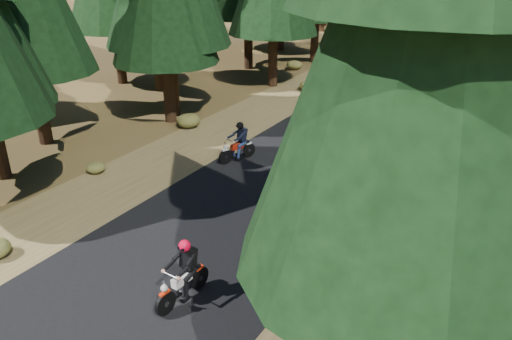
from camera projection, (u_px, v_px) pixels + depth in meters
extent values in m
plane|color=#4C391B|center=(229.00, 224.00, 14.21)|extent=(120.00, 120.00, 0.00)
cube|color=black|center=(305.00, 163.00, 18.11)|extent=(6.00, 100.00, 0.01)
cube|color=brown|center=(203.00, 140.00, 20.26)|extent=(3.20, 100.00, 0.01)
cube|color=brown|center=(435.00, 193.00, 15.95)|extent=(3.20, 100.00, 0.01)
cylinder|color=black|center=(401.00, 263.00, 7.45)|extent=(0.53, 0.53, 5.85)
cone|color=black|center=(439.00, 8.00, 5.94)|extent=(4.97, 4.97, 7.31)
cylinder|color=black|center=(493.00, 249.00, 8.47)|extent=(0.50, 0.50, 5.11)
cylinder|color=black|center=(34.00, 72.00, 18.81)|extent=(0.53, 0.53, 5.73)
cylinder|color=black|center=(167.00, 62.00, 21.32)|extent=(0.51, 0.51, 5.34)
cylinder|color=black|center=(496.00, 141.00, 13.93)|extent=(0.48, 0.48, 4.52)
cylinder|color=black|center=(170.00, 45.00, 21.92)|extent=(0.56, 0.56, 6.43)
cylinder|color=black|center=(156.00, 38.00, 26.02)|extent=(0.52, 0.52, 5.56)
cylinder|color=black|center=(273.00, 34.00, 26.84)|extent=(0.53, 0.53, 5.72)
cylinder|color=black|center=(248.00, 17.00, 30.61)|extent=(0.55, 0.55, 6.37)
cylinder|color=black|center=(316.00, 19.00, 32.52)|extent=(0.53, 0.53, 5.64)
cylinder|color=black|center=(281.00, 12.00, 36.29)|extent=(0.52, 0.52, 5.45)
cylinder|color=black|center=(338.00, 15.00, 38.52)|extent=(0.48, 0.48, 4.42)
cylinder|color=black|center=(323.00, 4.00, 44.32)|extent=(0.49, 0.49, 4.75)
cylinder|color=black|center=(117.00, 29.00, 27.32)|extent=(0.54, 0.54, 6.00)
cylinder|color=black|center=(248.00, 5.00, 36.14)|extent=(0.56, 0.56, 6.40)
ellipsoid|color=#474C1E|center=(466.00, 120.00, 21.78)|extent=(0.80, 0.80, 0.48)
ellipsoid|color=#474C1E|center=(96.00, 168.00, 17.30)|extent=(0.65, 0.65, 0.39)
ellipsoid|color=#474C1E|center=(487.00, 166.00, 17.14)|extent=(1.00, 1.00, 0.60)
ellipsoid|color=#474C1E|center=(188.00, 121.00, 21.55)|extent=(1.00, 1.00, 0.60)
ellipsoid|color=#474C1E|center=(458.00, 260.00, 12.20)|extent=(0.76, 0.76, 0.45)
ellipsoid|color=#474C1E|center=(307.00, 85.00, 27.01)|extent=(0.90, 0.90, 0.54)
ellipsoid|color=#474C1E|center=(294.00, 65.00, 31.46)|extent=(0.97, 0.97, 0.58)
cube|color=black|center=(181.00, 263.00, 10.73)|extent=(0.35, 0.23, 0.48)
sphere|color=red|center=(180.00, 249.00, 10.58)|extent=(0.29, 0.29, 0.27)
cube|color=black|center=(237.00, 135.00, 17.95)|extent=(0.37, 0.30, 0.47)
sphere|color=black|center=(237.00, 126.00, 17.80)|extent=(0.34, 0.34, 0.26)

